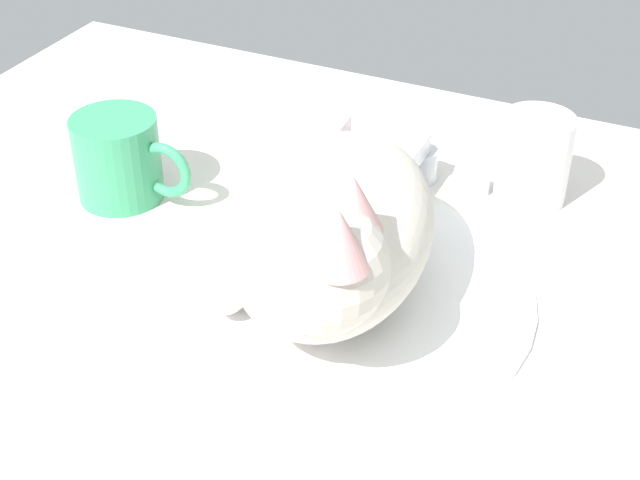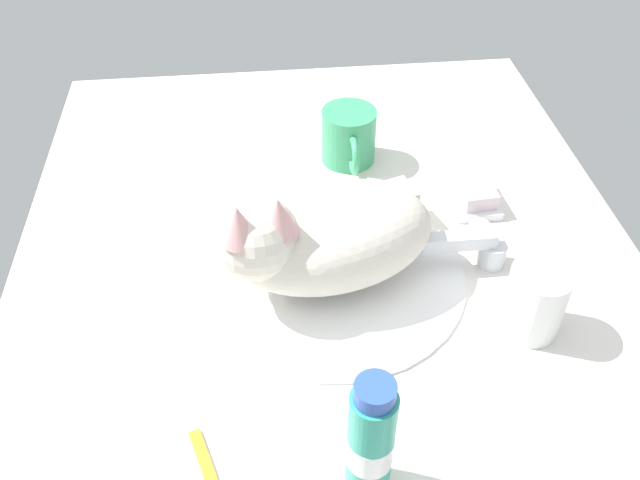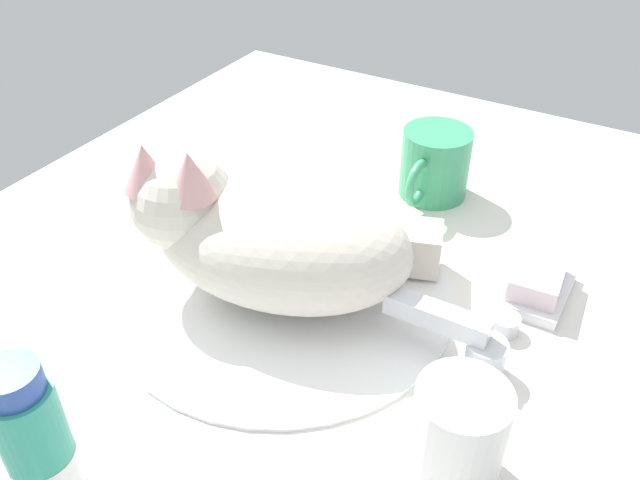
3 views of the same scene
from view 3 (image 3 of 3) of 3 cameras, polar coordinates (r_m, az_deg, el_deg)
name	(u,v)px [view 3 (image 3 of 3)]	position (r cm, az deg, el deg)	size (l,w,h in cm)	color
ground_plane	(285,305)	(68.43, -3.07, -5.60)	(110.00, 82.50, 3.00)	silver
sink_basin	(284,291)	(67.16, -3.12, -4.39)	(34.10, 34.10, 0.84)	white
faucet	(468,345)	(60.09, 12.64, -8.82)	(14.57, 11.39, 5.42)	silver
cat	(266,232)	(63.53, -4.64, 0.71)	(23.36, 28.95, 15.68)	beige
coffee_mug	(434,164)	(81.56, 9.79, 6.46)	(12.36, 8.30, 8.45)	#389966
rinse_cup	(458,435)	(50.95, 11.77, -16.08)	(6.96, 6.96, 8.85)	white
soap_dish	(534,290)	(70.32, 17.98, -4.10)	(9.00, 6.40, 1.20)	white
soap_bar	(538,276)	(69.23, 18.25, -2.98)	(7.37, 4.71, 2.35)	silver
toothpaste_bottle	(42,459)	(48.62, -22.84, -16.95)	(4.38, 4.38, 15.75)	teal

